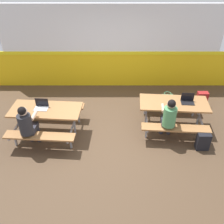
% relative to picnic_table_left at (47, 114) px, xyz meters
% --- Properties ---
extents(ground_plane, '(10.00, 10.00, 0.02)m').
position_rel_picnic_table_left_xyz_m(ground_plane, '(1.57, -0.00, -0.58)').
color(ground_plane, '#4C3826').
extents(accent_backdrop, '(8.00, 0.14, 2.60)m').
position_rel_picnic_table_left_xyz_m(accent_backdrop, '(1.57, 2.56, 0.67)').
color(accent_backdrop, yellow).
rests_on(accent_backdrop, ground).
extents(picnic_table_left, '(1.75, 1.66, 0.74)m').
position_rel_picnic_table_left_xyz_m(picnic_table_left, '(0.00, 0.00, 0.00)').
color(picnic_table_left, '#9E6B3D').
rests_on(picnic_table_left, ground).
extents(picnic_table_right, '(1.75, 1.66, 0.74)m').
position_rel_picnic_table_left_xyz_m(picnic_table_right, '(3.15, 0.29, 0.00)').
color(picnic_table_right, '#9E6B3D').
rests_on(picnic_table_right, ground).
extents(student_nearer, '(0.38, 0.53, 1.21)m').
position_rel_picnic_table_left_xyz_m(student_nearer, '(-0.30, -0.54, 0.13)').
color(student_nearer, '#2D2D38').
rests_on(student_nearer, ground).
extents(student_further, '(0.38, 0.53, 1.21)m').
position_rel_picnic_table_left_xyz_m(student_further, '(2.92, -0.25, 0.13)').
color(student_further, '#2D2D38').
rests_on(student_further, ground).
extents(laptop_silver, '(0.34, 0.24, 0.22)m').
position_rel_picnic_table_left_xyz_m(laptop_silver, '(-0.10, 0.04, 0.21)').
color(laptop_silver, silver).
rests_on(laptop_silver, picnic_table_left).
extents(laptop_dark, '(0.34, 0.24, 0.22)m').
position_rel_picnic_table_left_xyz_m(laptop_dark, '(3.47, 0.30, 0.21)').
color(laptop_dark, black).
rests_on(laptop_dark, picnic_table_right).
extents(backpack_dark, '(0.30, 0.22, 0.44)m').
position_rel_picnic_table_left_xyz_m(backpack_dark, '(3.71, -0.57, -0.36)').
color(backpack_dark, black).
rests_on(backpack_dark, ground).
extents(tote_bag_bright, '(0.34, 0.21, 0.43)m').
position_rel_picnic_table_left_xyz_m(tote_bag_bright, '(3.20, 1.26, -0.38)').
color(tote_bag_bright, '#3F724C').
rests_on(tote_bag_bright, ground).
extents(satchel_spare, '(0.30, 0.22, 0.44)m').
position_rel_picnic_table_left_xyz_m(satchel_spare, '(4.23, 1.29, -0.36)').
color(satchel_spare, maroon).
rests_on(satchel_spare, ground).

